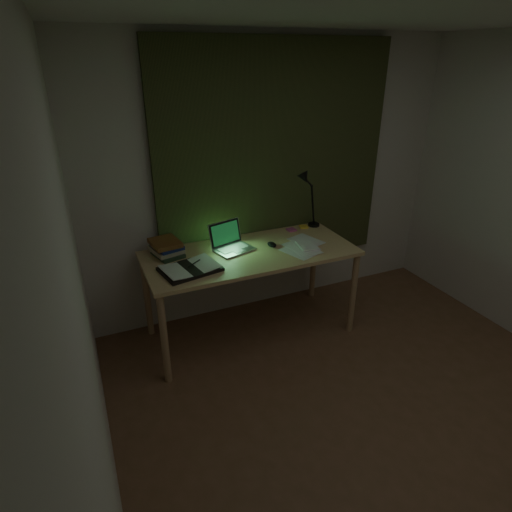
{
  "coord_description": "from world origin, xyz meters",
  "views": [
    {
      "loc": [
        -1.69,
        -1.47,
        2.31
      ],
      "look_at": [
        -0.43,
        1.41,
        0.82
      ],
      "focal_mm": 30.0,
      "sensor_mm": 36.0,
      "label": 1
    }
  ],
  "objects_px": {
    "book_stack": "(166,248)",
    "loose_papers": "(301,246)",
    "open_textbook": "(190,268)",
    "desk_lamp": "(316,196)",
    "desk": "(251,293)",
    "laptop": "(234,238)"
  },
  "relations": [
    {
      "from": "book_stack",
      "to": "loose_papers",
      "type": "height_order",
      "value": "book_stack"
    },
    {
      "from": "open_textbook",
      "to": "loose_papers",
      "type": "distance_m",
      "value": 0.99
    },
    {
      "from": "book_stack",
      "to": "desk_lamp",
      "type": "xyz_separation_m",
      "value": [
        1.45,
        0.1,
        0.23
      ]
    },
    {
      "from": "book_stack",
      "to": "desk",
      "type": "bearing_deg",
      "value": -17.79
    },
    {
      "from": "laptop",
      "to": "open_textbook",
      "type": "distance_m",
      "value": 0.5
    },
    {
      "from": "book_stack",
      "to": "desk_lamp",
      "type": "relative_size",
      "value": 0.44
    },
    {
      "from": "loose_papers",
      "to": "open_textbook",
      "type": "bearing_deg",
      "value": -177.52
    },
    {
      "from": "laptop",
      "to": "open_textbook",
      "type": "height_order",
      "value": "laptop"
    },
    {
      "from": "open_textbook",
      "to": "book_stack",
      "type": "xyz_separation_m",
      "value": [
        -0.1,
        0.34,
        0.05
      ]
    },
    {
      "from": "desk",
      "to": "loose_papers",
      "type": "xyz_separation_m",
      "value": [
        0.44,
        -0.09,
        0.41
      ]
    },
    {
      "from": "open_textbook",
      "to": "desk_lamp",
      "type": "relative_size",
      "value": 0.73
    },
    {
      "from": "laptop",
      "to": "loose_papers",
      "type": "distance_m",
      "value": 0.58
    },
    {
      "from": "desk",
      "to": "desk_lamp",
      "type": "xyz_separation_m",
      "value": [
        0.8,
        0.31,
        0.7
      ]
    },
    {
      "from": "book_stack",
      "to": "loose_papers",
      "type": "relative_size",
      "value": 0.73
    },
    {
      "from": "desk",
      "to": "book_stack",
      "type": "xyz_separation_m",
      "value": [
        -0.66,
        0.21,
        0.47
      ]
    },
    {
      "from": "loose_papers",
      "to": "desk_lamp",
      "type": "height_order",
      "value": "desk_lamp"
    },
    {
      "from": "laptop",
      "to": "desk",
      "type": "bearing_deg",
      "value": -50.46
    },
    {
      "from": "book_stack",
      "to": "loose_papers",
      "type": "distance_m",
      "value": 1.13
    },
    {
      "from": "loose_papers",
      "to": "book_stack",
      "type": "bearing_deg",
      "value": 164.67
    },
    {
      "from": "open_textbook",
      "to": "desk_lamp",
      "type": "height_order",
      "value": "desk_lamp"
    },
    {
      "from": "loose_papers",
      "to": "desk_lamp",
      "type": "distance_m",
      "value": 0.61
    },
    {
      "from": "laptop",
      "to": "desk_lamp",
      "type": "xyz_separation_m",
      "value": [
        0.91,
        0.23,
        0.18
      ]
    }
  ]
}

